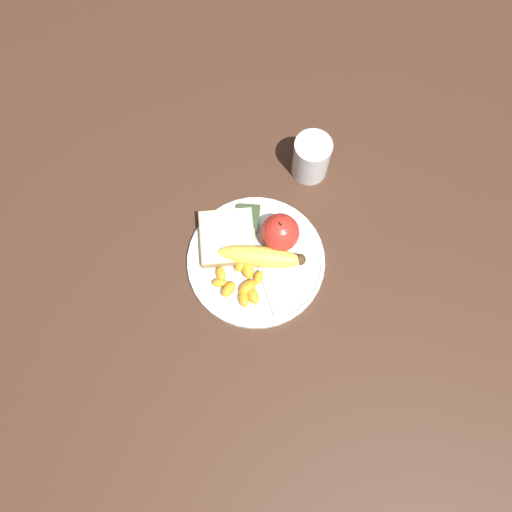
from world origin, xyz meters
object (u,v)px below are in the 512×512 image
banana (262,256)px  plate (256,260)px  apple (280,233)px  bread_slice (228,237)px  juice_glass (311,159)px  jam_packet (249,218)px  fork (259,262)px

banana → plate: bearing=-81.8°
apple → banana: size_ratio=0.49×
apple → bread_slice: bearing=-85.5°
plate → banana: size_ratio=1.57×
juice_glass → apple: same height
bread_slice → jam_packet: 0.05m
juice_glass → apple: (0.15, -0.05, 0.00)m
apple → bread_slice: (0.01, -0.09, -0.02)m
plate → fork: (0.00, 0.00, 0.01)m
jam_packet → banana: bearing=21.7°
banana → bread_slice: 0.07m
banana → jam_packet: size_ratio=3.26×
plate → apple: apple is taller
banana → bread_slice: (-0.03, -0.06, -0.01)m
plate → bread_slice: bearing=-122.7°
jam_packet → bread_slice: bearing=-40.6°
juice_glass → jam_packet: bearing=-41.2°
plate → bread_slice: bread_slice is taller
banana → jam_packet: banana is taller
bread_slice → apple: bearing=94.5°
bread_slice → fork: bread_slice is taller
apple → jam_packet: 0.07m
juice_glass → banana: size_ratio=0.56×
fork → bread_slice: bearing=33.8°
juice_glass → bread_slice: size_ratio=0.75×
apple → banana: apple is taller
plate → banana: banana is taller
plate → bread_slice: 0.07m
apple → fork: size_ratio=0.45×
juice_glass → fork: juice_glass is taller
banana → bread_slice: size_ratio=1.32×
banana → jam_packet: 0.08m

